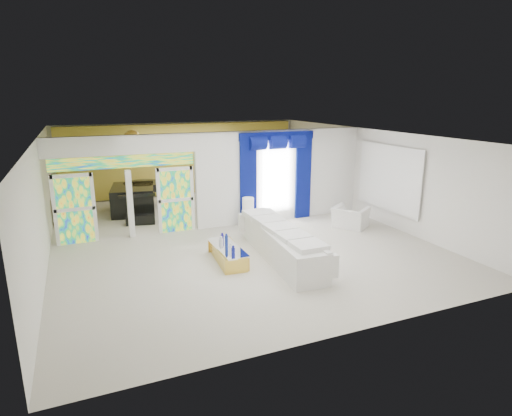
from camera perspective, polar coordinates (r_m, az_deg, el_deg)
name	(u,v)px	position (r m, az deg, el deg)	size (l,w,h in m)	color
floor	(231,235)	(12.91, -3.30, -3.59)	(12.00, 12.00, 0.00)	#B7AF9E
dividing_wall	(281,175)	(14.24, 3.43, 4.39)	(5.70, 0.18, 3.00)	white
dividing_header	(123,145)	(12.68, -17.41, 8.05)	(4.30, 0.18, 0.55)	white
stained_panel_left	(75,209)	(12.93, -23.09, -0.14)	(0.95, 0.04, 2.00)	#994C3F
stained_panel_right	(176,200)	(13.19, -10.68, 1.09)	(0.95, 0.04, 2.00)	#994C3F
stained_transom	(124,162)	(12.74, -17.24, 5.93)	(4.00, 0.05, 0.35)	#994C3F
window_pane	(276,178)	(14.06, 2.69, 4.06)	(1.00, 0.02, 2.30)	white
blue_drape_left	(248,182)	(13.64, -1.06, 3.53)	(0.55, 0.10, 2.80)	#031246
blue_drape_right	(303,177)	(14.49, 6.32, 4.11)	(0.55, 0.10, 2.80)	#031246
blue_pelmet	(277,136)	(13.84, 2.81, 9.61)	(2.60, 0.12, 0.25)	#031246
wall_mirror	(389,178)	(14.10, 17.36, 3.84)	(0.04, 2.70, 1.90)	white
gold_curtains	(183,159)	(18.11, -9.71, 6.45)	(9.70, 0.12, 2.90)	gold
white_sofa	(281,244)	(11.01, 3.36, -4.81)	(0.85, 3.98, 0.76)	silver
coffee_table	(228,254)	(10.85, -3.81, -6.21)	(0.56, 1.68, 0.37)	gold
console_table	(257,220)	(13.68, 0.10, -1.66)	(1.15, 0.36, 0.38)	white
table_lamp	(248,207)	(13.44, -1.07, 0.17)	(0.36, 0.36, 0.58)	white
armchair	(350,217)	(13.84, 12.49, -1.23)	(1.02, 0.89, 0.66)	silver
grand_piano	(133,199)	(15.87, -16.09, 1.13)	(1.43, 1.88, 0.95)	black
piano_bench	(141,220)	(14.41, -15.19, -1.50)	(0.92, 0.36, 0.31)	black
tv_console	(66,211)	(15.15, -24.12, -0.40)	(0.59, 0.54, 0.86)	tan
chandelier	(132,139)	(15.12, -16.25, 8.85)	(0.60, 0.60, 0.60)	gold
decanters	(227,244)	(10.74, -3.91, -4.84)	(0.18, 1.21, 0.29)	white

